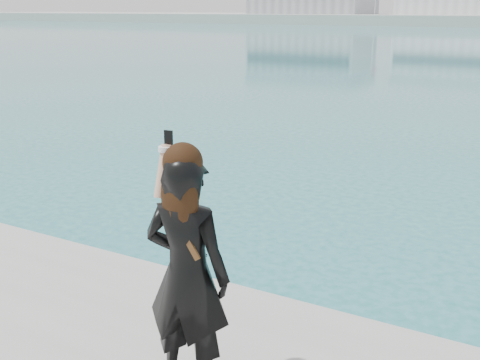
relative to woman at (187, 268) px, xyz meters
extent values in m
imported|color=black|center=(0.00, 0.00, -0.06)|extent=(0.65, 0.47, 1.69)
sphere|color=black|center=(0.00, -0.02, 0.73)|extent=(0.26, 0.26, 0.26)
ellipsoid|color=black|center=(0.01, -0.07, 0.52)|extent=(0.28, 0.15, 0.45)
cylinder|color=tan|center=(-0.23, 0.08, 0.62)|extent=(0.10, 0.20, 0.37)
cylinder|color=white|center=(-0.23, 0.12, 0.76)|extent=(0.10, 0.10, 0.03)
cube|color=black|center=(-0.24, 0.16, 0.82)|extent=(0.06, 0.02, 0.12)
cube|color=#4C2D14|center=(0.04, -0.08, 0.28)|extent=(0.24, 0.04, 0.35)
camera|label=1|loc=(2.17, -3.00, 1.67)|focal=45.00mm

